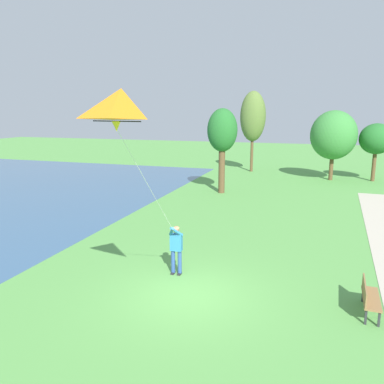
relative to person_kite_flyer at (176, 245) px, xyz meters
The scene contains 8 objects.
ground_plane 1.95m from the person_kite_flyer, 55.39° to the right, with size 120.00×120.00×0.00m, color #569947.
person_kite_flyer is the anchor object (origin of this frame).
flying_kite 6.02m from the person_kite_flyer, 86.57° to the right, with size 1.47×3.96×4.26m.
park_bench_near_walkway 6.10m from the person_kite_flyer, ahead, with size 0.50×1.52×0.88m.
tree_treeline_right 14.31m from the person_kite_flyer, 97.50° to the left, with size 2.05×1.90×5.78m.
tree_treeline_left 22.50m from the person_kite_flyer, 75.69° to the left, with size 3.67×3.51×5.67m.
tree_behind_path 24.63m from the person_kite_flyer, 93.53° to the left, with size 2.35×2.07×7.41m.
tree_lakeside_far 23.96m from the person_kite_flyer, 68.41° to the left, with size 2.62×2.53×4.65m.
Camera 1 is at (3.50, -10.35, 5.55)m, focal length 35.94 mm.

